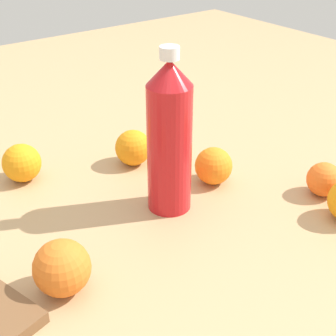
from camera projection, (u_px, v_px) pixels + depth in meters
name	position (u px, v px, depth m)	size (l,w,h in m)	color
ground_plane	(162.00, 200.00, 0.93)	(2.40, 2.40, 0.00)	tan
water_bottle	(168.00, 138.00, 0.84)	(0.08, 0.08, 0.29)	red
orange_0	(133.00, 148.00, 1.03)	(0.07, 0.07, 0.07)	orange
orange_1	(214.00, 166.00, 0.96)	(0.07, 0.07, 0.07)	orange
orange_2	(62.00, 268.00, 0.70)	(0.08, 0.08, 0.08)	orange
orange_3	(22.00, 163.00, 0.97)	(0.08, 0.08, 0.08)	orange
orange_5	(324.00, 179.00, 0.93)	(0.06, 0.06, 0.06)	orange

